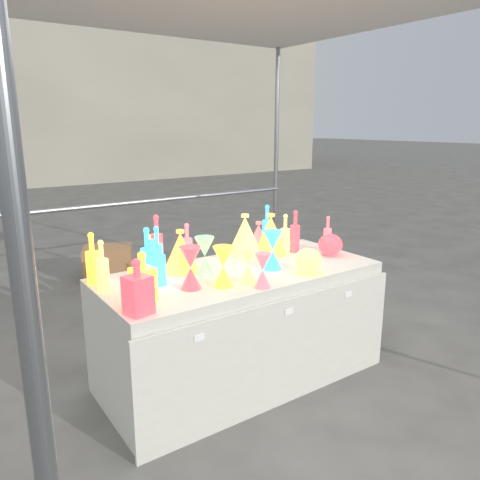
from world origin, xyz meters
TOP-DOWN VIEW (x-y plane):
  - ground at (0.00, 0.00)m, footprint 80.00×80.00m
  - display_table at (0.00, -0.01)m, footprint 1.84×0.83m
  - background_building at (4.00, 14.00)m, footprint 14.00×6.00m
  - cardboard_box_closed at (-0.02, 2.49)m, footprint 0.61×0.54m
  - cardboard_box_flat at (0.79, 2.44)m, footprint 0.81×0.73m
  - bottle_0 at (-0.85, 0.28)m, footprint 0.10×0.10m
  - bottle_1 at (-0.48, 0.21)m, footprint 0.08×0.08m
  - bottle_2 at (-0.41, 0.35)m, footprint 0.08×0.08m
  - bottle_3 at (-0.21, 0.32)m, footprint 0.09×0.09m
  - bottle_4 at (-0.85, 0.11)m, footprint 0.09×0.09m
  - bottle_6 at (-0.52, 0.21)m, footprint 0.08×0.08m
  - bottle_7 at (-0.59, 0.09)m, footprint 0.09×0.09m
  - decanter_0 at (-0.72, -0.15)m, footprint 0.13×0.13m
  - decanter_1 at (-0.81, -0.29)m, footprint 0.14×0.14m
  - decanter_2 at (-0.57, 0.06)m, footprint 0.11×0.11m
  - hourglass_0 at (-0.42, -0.12)m, footprint 0.16×0.16m
  - hourglass_1 at (-0.08, -0.34)m, footprint 0.12×0.12m
  - hourglass_2 at (-0.10, -0.23)m, footprint 0.13×0.13m
  - hourglass_3 at (-0.23, 0.04)m, footprint 0.14×0.14m
  - hourglass_4 at (-0.25, -0.19)m, footprint 0.15×0.15m
  - hourglass_5 at (0.19, -0.09)m, footprint 0.16×0.16m
  - globe_1 at (0.32, -0.29)m, footprint 0.18×0.18m
  - globe_2 at (0.73, -0.08)m, footprint 0.19×0.19m
  - lampshade_0 at (-0.32, 0.19)m, footprint 0.24×0.24m
  - lampshade_1 at (0.41, 0.20)m, footprint 0.26×0.26m
  - lampshade_2 at (0.36, 0.28)m, footprint 0.23×0.23m
  - lampshade_3 at (0.24, 0.28)m, footprint 0.28×0.28m
  - bottle_8 at (0.50, 0.36)m, footprint 0.09×0.09m
  - bottle_9 at (0.58, 0.14)m, footprint 0.09×0.09m
  - bottle_10 at (0.81, 0.04)m, footprint 0.06×0.06m
  - bottle_11 at (0.49, 0.13)m, footprint 0.08×0.08m

SIDE VIEW (x-z plane):
  - ground at x=0.00m, z-range 0.00..0.00m
  - cardboard_box_flat at x=0.79m, z-range 0.00..0.06m
  - cardboard_box_closed at x=-0.02m, z-range 0.00..0.37m
  - display_table at x=0.00m, z-range 0.00..0.75m
  - globe_2 at x=0.73m, z-range 0.75..0.89m
  - globe_1 at x=0.32m, z-range 0.75..0.89m
  - hourglass_1 at x=-0.08m, z-range 0.75..0.95m
  - hourglass_2 at x=-0.10m, z-range 0.75..0.96m
  - lampshade_2 at x=0.36m, z-range 0.75..0.98m
  - hourglass_4 at x=-0.25m, z-range 0.75..0.99m
  - hourglass_3 at x=-0.23m, z-range 0.75..0.99m
  - hourglass_0 at x=-0.42m, z-range 0.75..1.00m
  - hourglass_5 at x=0.19m, z-range 0.75..1.00m
  - bottle_10 at x=0.81m, z-range 0.75..1.01m
  - bottle_6 at x=-0.52m, z-range 0.75..1.02m
  - decanter_0 at x=-0.72m, z-range 0.75..1.02m
  - lampshade_0 at x=-0.32m, z-range 0.75..1.02m
  - decanter_2 at x=-0.57m, z-range 0.75..1.03m
  - bottle_3 at x=-0.21m, z-range 0.75..1.03m
  - decanter_1 at x=-0.81m, z-range 0.75..1.03m
  - bottle_11 at x=0.49m, z-range 0.75..1.04m
  - lampshade_1 at x=0.41m, z-range 0.75..1.04m
  - lampshade_3 at x=0.24m, z-range 0.75..1.05m
  - bottle_4 at x=-0.85m, z-range 0.75..1.05m
  - bottle_0 at x=-0.85m, z-range 0.75..1.06m
  - bottle_9 at x=0.58m, z-range 0.75..1.06m
  - bottle_1 at x=-0.48m, z-range 0.75..1.06m
  - bottle_8 at x=0.50m, z-range 0.75..1.08m
  - bottle_7 at x=-0.59m, z-range 0.75..1.09m
  - bottle_2 at x=-0.41m, z-range 0.75..1.10m
  - background_building at x=4.00m, z-range 0.00..6.00m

